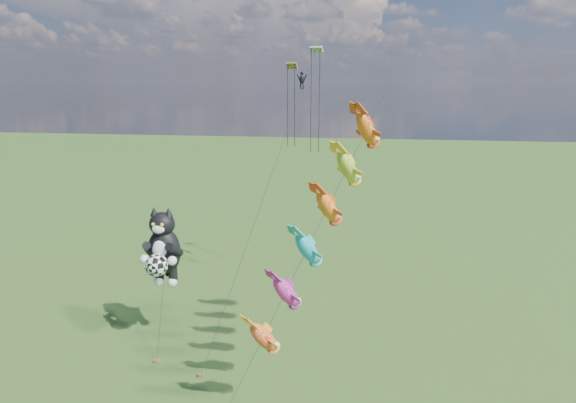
# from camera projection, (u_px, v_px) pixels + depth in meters

# --- Properties ---
(ground) EXTENTS (300.00, 300.00, 0.00)m
(ground) POSITION_uv_depth(u_px,v_px,m) (82.00, 364.00, 35.52)
(ground) COLOR #1B3D0F
(cat_kite_rig) EXTENTS (2.86, 4.24, 11.21)m
(cat_kite_rig) POSITION_uv_depth(u_px,v_px,m) (163.00, 248.00, 36.42)
(cat_kite_rig) COLOR brown
(cat_kite_rig) RESTS_ON ground
(fish_windsock_rig) EXTENTS (10.09, 12.52, 20.59)m
(fish_windsock_rig) POSITION_uv_depth(u_px,v_px,m) (317.00, 228.00, 29.49)
(fish_windsock_rig) COLOR brown
(fish_windsock_rig) RESTS_ON ground
(parafoil_rig) EXTENTS (7.18, 16.48, 23.36)m
(parafoil_rig) POSITION_uv_depth(u_px,v_px,m) (300.00, 89.00, 41.74)
(parafoil_rig) COLOR brown
(parafoil_rig) RESTS_ON ground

